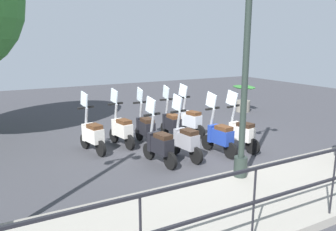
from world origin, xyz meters
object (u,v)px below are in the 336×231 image
at_px(scooter_near_0, 241,132).
at_px(scooter_near_2, 185,140).
at_px(scooter_far_0, 190,120).
at_px(scooter_far_2, 145,127).
at_px(scooter_far_3, 121,129).
at_px(scooter_near_3, 159,144).
at_px(potted_palm, 243,101).
at_px(scooter_far_1, 171,123).
at_px(scooter_near_1, 219,136).
at_px(scooter_far_4, 92,134).
at_px(lamp_post_near, 245,79).

relative_size(scooter_near_0, scooter_near_2, 1.00).
xyz_separation_m(scooter_far_0, scooter_far_2, (-0.15, 1.55, 0.00)).
xyz_separation_m(scooter_far_2, scooter_far_3, (0.15, 0.63, 0.00)).
distance_m(scooter_near_3, scooter_far_2, 1.59).
height_order(potted_palm, scooter_far_0, scooter_far_0).
xyz_separation_m(scooter_far_0, scooter_far_1, (-0.07, 0.69, 0.00)).
xyz_separation_m(scooter_near_1, scooter_far_4, (1.64, 2.76, 0.00)).
bearing_deg(scooter_near_3, potted_palm, -66.80).
bearing_deg(scooter_far_2, potted_palm, -68.18).
relative_size(scooter_near_0, scooter_near_1, 1.00).
height_order(scooter_near_0, scooter_far_0, same).
bearing_deg(scooter_far_4, scooter_far_3, -92.84).
bearing_deg(lamp_post_near, scooter_far_2, 10.52).
bearing_deg(scooter_far_2, scooter_near_2, -166.92).
bearing_deg(scooter_far_1, scooter_far_2, 96.36).
relative_size(lamp_post_near, scooter_near_3, 2.83).
distance_m(scooter_far_1, scooter_far_2, 0.86).
relative_size(scooter_near_2, scooter_far_4, 1.00).
distance_m(scooter_near_0, scooter_near_1, 0.67).
bearing_deg(scooter_far_0, lamp_post_near, 153.47).
height_order(potted_palm, scooter_near_2, scooter_near_2).
relative_size(potted_palm, scooter_near_1, 0.69).
relative_size(scooter_near_1, scooter_far_0, 1.00).
distance_m(lamp_post_near, scooter_far_0, 3.87).
bearing_deg(potted_palm, lamp_post_near, 138.68).
distance_m(potted_palm, scooter_near_3, 6.74).
xyz_separation_m(scooter_near_0, scooter_near_2, (0.11, 1.60, 0.00)).
distance_m(scooter_near_1, scooter_far_0, 1.81).
bearing_deg(scooter_near_1, lamp_post_near, 150.03).
bearing_deg(scooter_far_1, scooter_near_3, 144.57).
distance_m(scooter_far_1, scooter_far_3, 1.49).
relative_size(scooter_near_2, scooter_near_3, 1.00).
bearing_deg(scooter_near_0, scooter_far_3, 44.94).
distance_m(scooter_far_3, scooter_far_4, 0.85).
height_order(potted_palm, scooter_far_3, scooter_far_3).
bearing_deg(scooter_far_2, scooter_far_3, 76.76).
relative_size(scooter_near_1, scooter_far_1, 1.00).
bearing_deg(scooter_far_2, scooter_far_0, -84.28).
bearing_deg(lamp_post_near, scooter_far_0, -15.59).
distance_m(potted_palm, scooter_near_2, 6.16).
bearing_deg(scooter_far_3, scooter_far_4, 89.91).
xyz_separation_m(scooter_near_3, scooter_far_3, (1.70, 0.29, 0.00)).
height_order(scooter_near_0, scooter_far_1, same).
distance_m(scooter_near_1, scooter_far_1, 1.77).
xyz_separation_m(scooter_near_2, scooter_far_0, (1.69, -1.20, 0.00)).
relative_size(scooter_far_0, scooter_far_3, 1.00).
bearing_deg(scooter_near_1, scooter_far_2, 31.38).
height_order(scooter_near_2, scooter_far_0, same).
height_order(scooter_near_2, scooter_near_3, same).
height_order(scooter_near_1, scooter_far_1, same).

